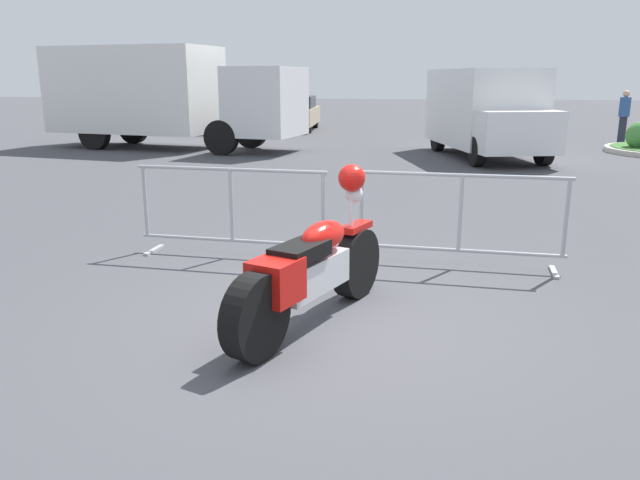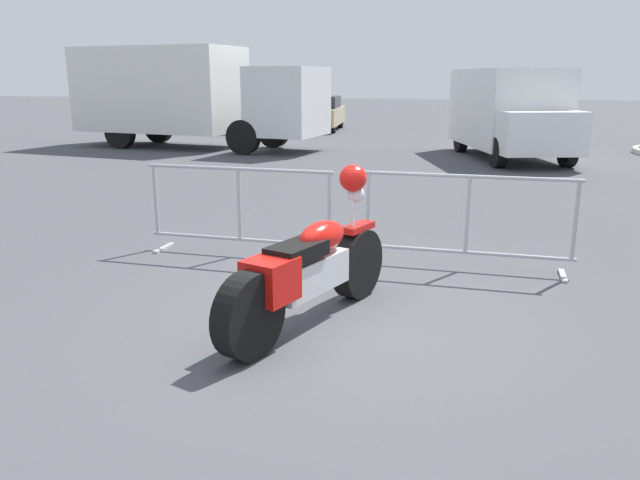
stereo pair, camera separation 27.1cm
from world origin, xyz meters
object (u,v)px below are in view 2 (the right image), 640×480
object	(u,v)px
motorcycle	(310,268)
crowd_barrier_near	(239,210)
delivery_van	(509,111)
parked_car_black	(250,111)
parked_car_blue	(188,110)
crowd_barrier_far	(467,221)
parked_car_tan	(320,113)
box_truck	(185,93)

from	to	relation	value
motorcycle	crowd_barrier_near	xyz separation A→B (m)	(-1.32, 1.91, 0.06)
delivery_van	parked_car_black	xyz separation A→B (m)	(-9.68, 7.25, -0.47)
parked_car_blue	motorcycle	bearing A→B (deg)	-157.55
motorcycle	parked_car_black	distance (m)	21.01
crowd_barrier_far	parked_car_blue	world-z (taller)	parked_car_blue
motorcycle	parked_car_tan	xyz separation A→B (m)	(-4.45, 20.27, 0.19)
crowd_barrier_far	delivery_van	xyz separation A→B (m)	(1.09, 10.55, 0.69)
delivery_van	crowd_barrier_near	bearing A→B (deg)	-35.14
crowd_barrier_far	parked_car_black	world-z (taller)	parked_car_black
motorcycle	crowd_barrier_far	distance (m)	2.32
parked_car_black	parked_car_tan	world-z (taller)	parked_car_black
parked_car_tan	motorcycle	bearing A→B (deg)	-171.93
parked_car_blue	crowd_barrier_far	bearing A→B (deg)	-152.07
motorcycle	parked_car_blue	size ratio (longest dim) A/B	0.49
box_truck	parked_car_black	distance (m)	6.78
parked_car_tan	parked_car_black	bearing A→B (deg)	96.76
parked_car_tan	delivery_van	bearing A→B (deg)	-143.01
parked_car_blue	delivery_van	bearing A→B (deg)	-125.40
box_truck	parked_car_tan	bearing A→B (deg)	79.96
parked_car_blue	parked_car_black	distance (m)	2.83
motorcycle	parked_car_blue	world-z (taller)	parked_car_blue
crowd_barrier_far	box_truck	world-z (taller)	box_truck
crowd_barrier_near	crowd_barrier_far	distance (m)	2.64
parked_car_blue	parked_car_tan	size ratio (longest dim) A/B	1.10
crowd_barrier_far	parked_car_blue	distance (m)	21.38
box_truck	parked_car_blue	distance (m)	7.71
delivery_van	parked_car_blue	world-z (taller)	delivery_van
crowd_barrier_far	parked_car_black	xyz separation A→B (m)	(-8.59, 17.80, 0.21)
crowd_barrier_far	box_truck	bearing A→B (deg)	126.87
crowd_barrier_far	motorcycle	bearing A→B (deg)	-124.62
delivery_van	parked_car_blue	distance (m)	14.60
crowd_barrier_far	parked_car_blue	size ratio (longest dim) A/B	0.51
motorcycle	box_truck	world-z (taller)	box_truck
crowd_barrier_near	crowd_barrier_far	bearing A→B (deg)	0.00
crowd_barrier_far	delivery_van	distance (m)	10.63
crowd_barrier_near	parked_car_blue	distance (m)	20.10
delivery_van	parked_car_blue	size ratio (longest dim) A/B	1.17
box_truck	parked_car_tan	size ratio (longest dim) A/B	1.92
parked_car_black	parked_car_tan	xyz separation A→B (m)	(2.82, 0.55, -0.07)
crowd_barrier_near	box_truck	xyz separation A→B (m)	(-5.67, 11.08, 1.08)
parked_car_blue	box_truck	bearing A→B (deg)	-160.47
crowd_barrier_far	box_truck	size ratio (longest dim) A/B	0.29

